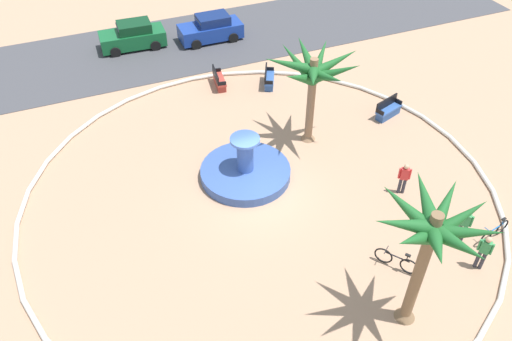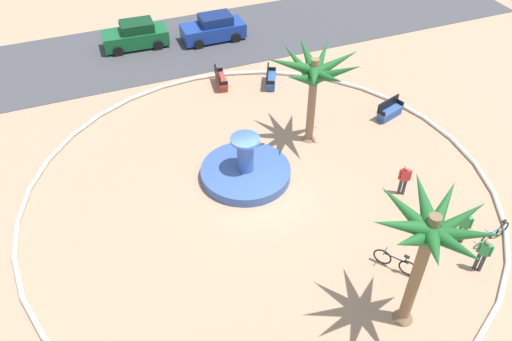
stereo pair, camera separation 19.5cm
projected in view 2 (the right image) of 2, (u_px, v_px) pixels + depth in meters
ground_plane at (261, 193)px, 22.50m from camera, size 80.00×80.00×0.00m
plaza_curb at (261, 191)px, 22.44m from camera, size 20.55×20.55×0.20m
street_asphalt at (174, 46)px, 32.77m from camera, size 48.00×8.00×0.03m
fountain at (246, 171)px, 23.11m from camera, size 4.07×4.07×2.16m
palm_tree_near_fountain at (314, 73)px, 22.96m from camera, size 4.40×4.48×4.69m
palm_tree_by_curb at (430, 236)px, 14.93m from camera, size 3.76×3.85×5.33m
bench_west at (221, 81)px, 28.91m from camera, size 0.72×1.65×1.00m
bench_north at (390, 112)px, 26.61m from camera, size 1.68×0.98×1.00m
bench_southeast at (271, 80)px, 28.99m from camera, size 1.15×1.66×1.00m
bicycle_red_frame at (494, 234)px, 20.16m from camera, size 1.70×0.50×0.94m
bicycle_by_lamppost at (395, 262)px, 19.11m from camera, size 1.06×1.43×0.94m
person_cyclist_helmet at (464, 225)px, 19.80m from camera, size 0.39×0.41×1.62m
person_cyclist_photo at (483, 253)px, 18.73m from camera, size 0.36×0.44×1.67m
person_pedestrian_stroll at (404, 178)px, 21.88m from camera, size 0.47×0.35×1.60m
parked_car_leftmost at (136, 35)px, 32.17m from camera, size 4.08×2.07×1.67m
parked_car_second at (214, 29)px, 32.90m from camera, size 4.01×1.95×1.67m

